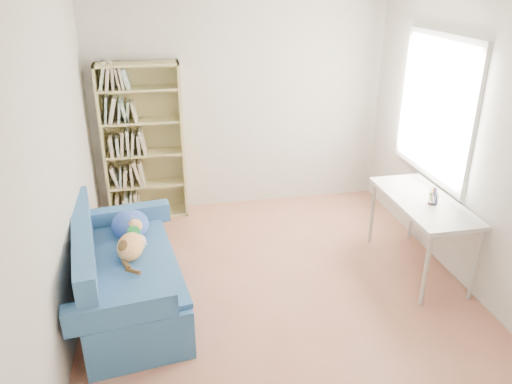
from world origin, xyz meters
TOP-DOWN VIEW (x-y plane):
  - ground at (0.00, 0.00)m, footprint 4.00×4.00m
  - room_shell at (0.10, 0.03)m, footprint 3.54×4.04m
  - sofa at (-1.37, 0.04)m, footprint 1.03×1.80m
  - bookshelf at (-1.16, 1.84)m, footprint 0.91×0.28m
  - desk at (1.44, 0.10)m, footprint 0.57×1.25m
  - pen_cup at (1.47, 0.00)m, footprint 0.09×0.09m

SIDE VIEW (x-z plane):
  - ground at x=0.00m, z-range 0.00..0.00m
  - sofa at x=-1.37m, z-range -0.10..0.74m
  - desk at x=1.44m, z-range 0.30..1.05m
  - pen_cup at x=1.47m, z-range 0.73..0.90m
  - bookshelf at x=-1.16m, z-range -0.07..1.76m
  - room_shell at x=0.10m, z-range 0.33..2.95m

